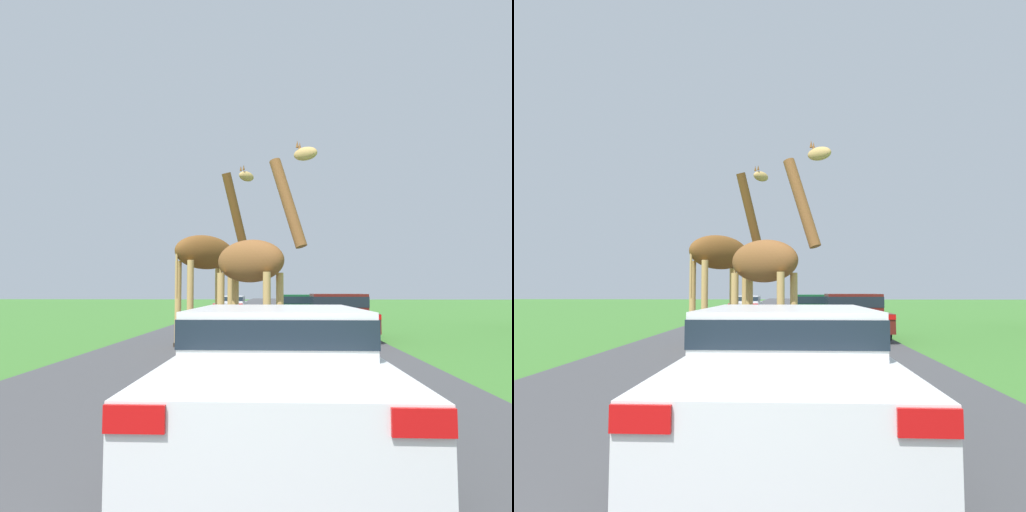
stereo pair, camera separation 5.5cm
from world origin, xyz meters
The scene contains 8 objects.
road centered at (0.00, 30.00, 0.00)m, with size 7.68×120.00×0.00m.
giraffe_near_road centered at (0.23, 10.09, 2.16)m, with size 2.51×1.62×4.83m.
giraffe_companion centered at (-1.13, 12.13, 2.47)m, with size 2.27×2.30×5.26m.
car_lead_maroon centered at (0.74, 4.35, 0.72)m, with size 1.82×4.76×1.31m.
car_queue_right centered at (-2.10, 28.26, 0.65)m, with size 1.75×4.45×1.18m.
car_queue_left centered at (1.75, 20.15, 0.73)m, with size 1.99×4.76×1.32m.
car_far_ahead centered at (2.71, 14.45, 0.75)m, with size 1.85×4.16×1.39m.
car_verge_right centered at (2.98, 25.57, 0.68)m, with size 1.89×4.41×1.24m.
Camera 2 is at (0.79, -0.44, 1.49)m, focal length 32.00 mm.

